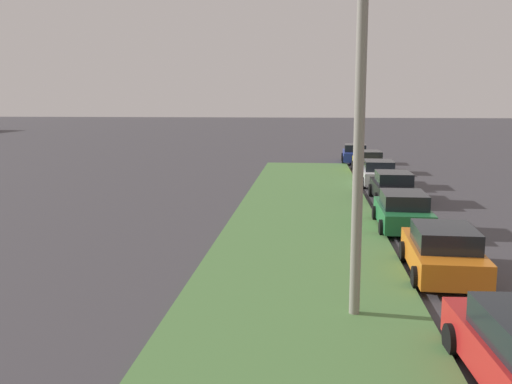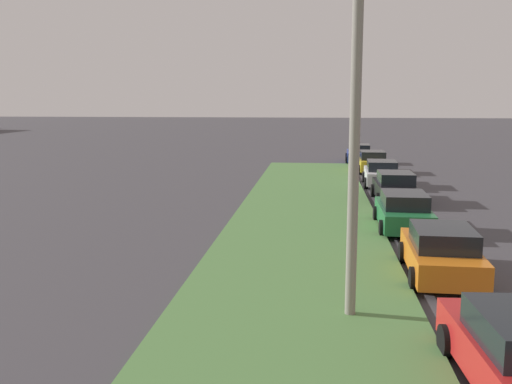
{
  "view_description": "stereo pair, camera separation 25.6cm",
  "coord_description": "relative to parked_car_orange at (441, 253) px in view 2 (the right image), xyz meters",
  "views": [
    {
      "loc": [
        -4.35,
        6.84,
        4.99
      ],
      "look_at": [
        16.7,
        8.8,
        1.58
      ],
      "focal_mm": 40.84,
      "sensor_mm": 36.0,
      "label": 1
    },
    {
      "loc": [
        -4.33,
        6.58,
        4.99
      ],
      "look_at": [
        16.7,
        8.8,
        1.58
      ],
      "focal_mm": 40.84,
      "sensor_mm": 36.0,
      "label": 2
    }
  ],
  "objects": [
    {
      "name": "grass_median",
      "position": [
        -1.97,
        4.0,
        -0.66
      ],
      "size": [
        60.0,
        6.0,
        0.12
      ],
      "primitive_type": "cube",
      "color": "#517F42",
      "rests_on": "ground"
    },
    {
      "name": "parked_car_orange",
      "position": [
        0.0,
        0.0,
        0.0
      ],
      "size": [
        4.36,
        2.14,
        1.47
      ],
      "rotation": [
        0.0,
        0.0,
        -0.04
      ],
      "color": "orange",
      "rests_on": "ground"
    },
    {
      "name": "parked_car_green",
      "position": [
        5.98,
        0.2,
        0.0
      ],
      "size": [
        4.32,
        2.07,
        1.47
      ],
      "rotation": [
        0.0,
        0.0,
        -0.01
      ],
      "color": "#1E6B38",
      "rests_on": "ground"
    },
    {
      "name": "parked_car_black",
      "position": [
        12.24,
        -0.28,
        0.0
      ],
      "size": [
        4.31,
        2.03,
        1.47
      ],
      "rotation": [
        0.0,
        0.0,
        0.0
      ],
      "color": "black",
      "rests_on": "ground"
    },
    {
      "name": "parked_car_white",
      "position": [
        17.54,
        -0.19,
        0.0
      ],
      "size": [
        4.36,
        2.14,
        1.47
      ],
      "rotation": [
        0.0,
        0.0,
        -0.04
      ],
      "color": "silver",
      "rests_on": "ground"
    },
    {
      "name": "parked_car_yellow",
      "position": [
        23.78,
        -0.2,
        0.0
      ],
      "size": [
        4.32,
        2.06,
        1.47
      ],
      "rotation": [
        0.0,
        0.0,
        0.01
      ],
      "color": "gold",
      "rests_on": "ground"
    },
    {
      "name": "parked_car_blue",
      "position": [
        29.56,
        0.28,
        0.0
      ],
      "size": [
        4.37,
        2.15,
        1.47
      ],
      "rotation": [
        0.0,
        0.0,
        -0.04
      ],
      "color": "#23389E",
      "rests_on": "ground"
    },
    {
      "name": "streetlight",
      "position": [
        -3.5,
        2.36,
        3.67
      ],
      "size": [
        0.87,
        2.85,
        7.5
      ],
      "color": "gray",
      "rests_on": "ground"
    }
  ]
}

